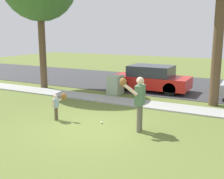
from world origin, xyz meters
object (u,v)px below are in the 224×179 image
object	(u,v)px
utility_cabinet	(115,85)
baseball	(101,123)
person_adult	(138,98)
person_child	(58,102)
parked_hatchback_red	(151,78)

from	to	relation	value
utility_cabinet	baseball	bearing A→B (deg)	-68.96
person_adult	person_child	bearing A→B (deg)	-1.17
utility_cabinet	parked_hatchback_red	world-z (taller)	parked_hatchback_red
baseball	utility_cabinet	size ratio (longest dim) A/B	0.08
parked_hatchback_red	utility_cabinet	bearing A→B (deg)	-129.14
person_child	parked_hatchback_red	distance (m)	6.37
person_adult	utility_cabinet	distance (m)	5.42
person_child	utility_cabinet	world-z (taller)	person_child
baseball	parked_hatchback_red	distance (m)	5.96
person_adult	person_child	world-z (taller)	person_adult
baseball	parked_hatchback_red	bearing A→B (deg)	93.62
person_child	person_adult	bearing A→B (deg)	-1.17
person_child	utility_cabinet	xyz separation A→B (m)	(-0.13, 4.68, -0.17)
person_adult	baseball	xyz separation A→B (m)	(-1.38, 0.11, -1.02)
baseball	person_adult	bearing A→B (deg)	-4.57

